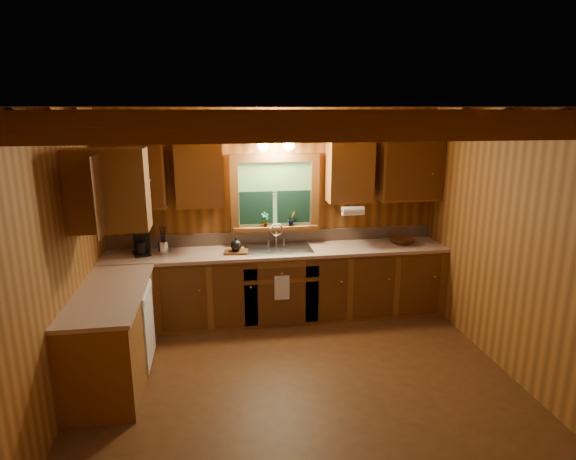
{
  "coord_description": "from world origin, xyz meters",
  "views": [
    {
      "loc": [
        -0.74,
        -3.95,
        2.59
      ],
      "look_at": [
        0.0,
        0.8,
        1.35
      ],
      "focal_mm": 29.5,
      "sensor_mm": 36.0,
      "label": 1
    }
  ],
  "objects_px": {
    "sink": "(278,253)",
    "coffee_maker": "(141,242)",
    "wicker_basket": "(402,241)",
    "cutting_board": "(236,252)"
  },
  "relations": [
    {
      "from": "sink",
      "to": "wicker_basket",
      "type": "xyz_separation_m",
      "value": [
        1.61,
        0.0,
        0.08
      ]
    },
    {
      "from": "sink",
      "to": "coffee_maker",
      "type": "distance_m",
      "value": 1.64
    },
    {
      "from": "sink",
      "to": "coffee_maker",
      "type": "relative_size",
      "value": 2.61
    },
    {
      "from": "sink",
      "to": "wicker_basket",
      "type": "distance_m",
      "value": 1.61
    },
    {
      "from": "sink",
      "to": "coffee_maker",
      "type": "bearing_deg",
      "value": 178.61
    },
    {
      "from": "coffee_maker",
      "to": "wicker_basket",
      "type": "distance_m",
      "value": 3.25
    },
    {
      "from": "coffee_maker",
      "to": "wicker_basket",
      "type": "height_order",
      "value": "coffee_maker"
    },
    {
      "from": "wicker_basket",
      "to": "coffee_maker",
      "type": "bearing_deg",
      "value": 179.36
    },
    {
      "from": "cutting_board",
      "to": "sink",
      "type": "bearing_deg",
      "value": 14.27
    },
    {
      "from": "sink",
      "to": "wicker_basket",
      "type": "relative_size",
      "value": 2.54
    }
  ]
}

